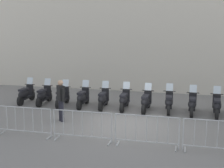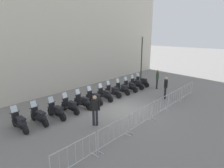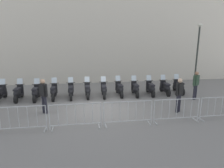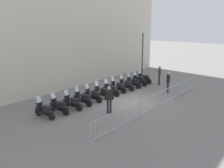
# 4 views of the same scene
# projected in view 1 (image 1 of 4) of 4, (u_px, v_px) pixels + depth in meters

# --- Properties ---
(ground_plane) EXTENTS (120.00, 120.00, 0.00)m
(ground_plane) POSITION_uv_depth(u_px,v_px,m) (126.00, 124.00, 12.32)
(ground_plane) COLOR slate
(motorcycle_0) EXTENTS (0.57, 1.73, 1.24)m
(motorcycle_0) POSITION_uv_depth(u_px,v_px,m) (25.00, 94.00, 15.61)
(motorcycle_0) COLOR black
(motorcycle_0) RESTS_ON ground
(motorcycle_1) EXTENTS (0.58, 1.73, 1.24)m
(motorcycle_1) POSITION_uv_depth(u_px,v_px,m) (43.00, 96.00, 15.31)
(motorcycle_1) COLOR black
(motorcycle_1) RESTS_ON ground
(motorcycle_2) EXTENTS (0.60, 1.72, 1.24)m
(motorcycle_2) POSITION_uv_depth(u_px,v_px,m) (62.00, 97.00, 14.98)
(motorcycle_2) COLOR black
(motorcycle_2) RESTS_ON ground
(motorcycle_3) EXTENTS (0.58, 1.73, 1.24)m
(motorcycle_3) POSITION_uv_depth(u_px,v_px,m) (83.00, 98.00, 14.83)
(motorcycle_3) COLOR black
(motorcycle_3) RESTS_ON ground
(motorcycle_4) EXTENTS (0.60, 1.72, 1.24)m
(motorcycle_4) POSITION_uv_depth(u_px,v_px,m) (103.00, 99.00, 14.59)
(motorcycle_4) COLOR black
(motorcycle_4) RESTS_ON ground
(motorcycle_5) EXTENTS (0.56, 1.73, 1.24)m
(motorcycle_5) POSITION_uv_depth(u_px,v_px,m) (124.00, 100.00, 14.35)
(motorcycle_5) COLOR black
(motorcycle_5) RESTS_ON ground
(motorcycle_6) EXTENTS (0.56, 1.72, 1.24)m
(motorcycle_6) POSITION_uv_depth(u_px,v_px,m) (146.00, 102.00, 14.05)
(motorcycle_6) COLOR black
(motorcycle_6) RESTS_ON ground
(motorcycle_7) EXTENTS (0.58, 1.72, 1.24)m
(motorcycle_7) POSITION_uv_depth(u_px,v_px,m) (169.00, 103.00, 13.91)
(motorcycle_7) COLOR black
(motorcycle_7) RESTS_ON ground
(motorcycle_8) EXTENTS (0.56, 1.72, 1.24)m
(motorcycle_8) POSITION_uv_depth(u_px,v_px,m) (192.00, 104.00, 13.58)
(motorcycle_8) COLOR black
(motorcycle_8) RESTS_ON ground
(motorcycle_9) EXTENTS (0.56, 1.72, 1.24)m
(motorcycle_9) POSITION_uv_depth(u_px,v_px,m) (217.00, 106.00, 13.30)
(motorcycle_9) COLOR black
(motorcycle_9) RESTS_ON ground
(barrier_segment_1) EXTENTS (2.09, 0.58, 1.07)m
(barrier_segment_1) POSITION_uv_depth(u_px,v_px,m) (24.00, 122.00, 10.86)
(barrier_segment_1) COLOR #B2B5B7
(barrier_segment_1) RESTS_ON ground
(barrier_segment_2) EXTENTS (2.09, 0.58, 1.07)m
(barrier_segment_2) POSITION_uv_depth(u_px,v_px,m) (82.00, 126.00, 10.35)
(barrier_segment_2) COLOR #B2B5B7
(barrier_segment_2) RESTS_ON ground
(barrier_segment_3) EXTENTS (2.09, 0.58, 1.07)m
(barrier_segment_3) POSITION_uv_depth(u_px,v_px,m) (146.00, 132.00, 9.84)
(barrier_segment_3) COLOR #B2B5B7
(barrier_segment_3) RESTS_ON ground
(barrier_segment_4) EXTENTS (2.09, 0.58, 1.07)m
(barrier_segment_4) POSITION_uv_depth(u_px,v_px,m) (218.00, 137.00, 9.33)
(barrier_segment_4) COLOR #B2B5B7
(barrier_segment_4) RESTS_ON ground
(officer_near_row_end) EXTENTS (0.44, 0.40, 1.73)m
(officer_near_row_end) POSITION_uv_depth(u_px,v_px,m) (61.00, 98.00, 12.48)
(officer_near_row_end) COLOR #23232D
(officer_near_row_end) RESTS_ON ground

